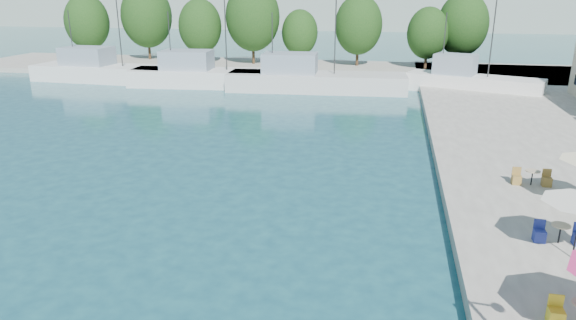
% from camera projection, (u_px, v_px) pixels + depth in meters
% --- Properties ---
extents(quay_far, '(90.00, 16.00, 0.60)m').
position_uv_depth(quay_far, '(304.00, 70.00, 65.39)').
color(quay_far, gray).
rests_on(quay_far, ground).
extents(hill_east, '(140.00, 40.00, 12.00)m').
position_uv_depth(hill_east, '(518.00, 5.00, 159.62)').
color(hill_east, '#909E92').
rests_on(hill_east, ground).
extents(trawler_01, '(17.93, 5.44, 10.20)m').
position_uv_depth(trawler_01, '(106.00, 72.00, 58.39)').
color(trawler_01, white).
rests_on(trawler_01, ground).
extents(trawler_02, '(17.76, 6.05, 10.20)m').
position_uv_depth(trawler_02, '(207.00, 76.00, 55.25)').
color(trawler_02, silver).
rests_on(trawler_02, ground).
extents(trawler_03, '(18.46, 5.98, 10.20)m').
position_uv_depth(trawler_03, '(312.00, 80.00, 52.70)').
color(trawler_03, silver).
rests_on(trawler_03, ground).
extents(trawler_04, '(13.37, 7.72, 10.20)m').
position_uv_depth(trawler_04, '(470.00, 83.00, 51.37)').
color(trawler_04, white).
rests_on(trawler_04, ground).
extents(tree_01, '(6.04, 6.04, 8.94)m').
position_uv_depth(tree_01, '(87.00, 22.00, 71.41)').
color(tree_01, '#3F2B19').
rests_on(tree_01, quay_far).
extents(tree_02, '(6.97, 6.97, 10.31)m').
position_uv_depth(tree_02, '(147.00, 16.00, 71.38)').
color(tree_02, '#3F2B19').
rests_on(tree_02, quay_far).
extents(tree_03, '(5.66, 5.66, 8.38)m').
position_uv_depth(tree_03, '(200.00, 26.00, 67.71)').
color(tree_03, '#3F2B19').
rests_on(tree_03, quay_far).
extents(tree_04, '(7.06, 7.06, 10.44)m').
position_uv_depth(tree_04, '(253.00, 17.00, 66.77)').
color(tree_04, '#3F2B19').
rests_on(tree_04, quay_far).
extents(tree_05, '(4.75, 4.75, 7.02)m').
position_uv_depth(tree_05, '(300.00, 33.00, 67.37)').
color(tree_05, '#3F2B19').
rests_on(tree_05, quay_far).
extents(tree_06, '(6.01, 6.01, 8.90)m').
position_uv_depth(tree_06, '(358.00, 25.00, 65.25)').
color(tree_06, '#3F2B19').
rests_on(tree_06, quay_far).
extents(tree_07, '(5.05, 5.05, 7.47)m').
position_uv_depth(tree_07, '(428.00, 33.00, 63.08)').
color(tree_07, '#3F2B19').
rests_on(tree_07, quay_far).
extents(tree_08, '(6.22, 6.22, 9.20)m').
position_uv_depth(tree_08, '(463.00, 24.00, 63.36)').
color(tree_08, '#3F2B19').
rests_on(tree_08, quay_far).
extents(cafe_table_02, '(1.82, 0.70, 0.76)m').
position_uv_depth(cafe_table_02, '(559.00, 236.00, 19.44)').
color(cafe_table_02, black).
rests_on(cafe_table_02, quay_right).
extents(cafe_table_03, '(1.82, 0.70, 0.76)m').
position_uv_depth(cafe_table_03, '(532.00, 180.00, 25.30)').
color(cafe_table_03, black).
rests_on(cafe_table_03, quay_right).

